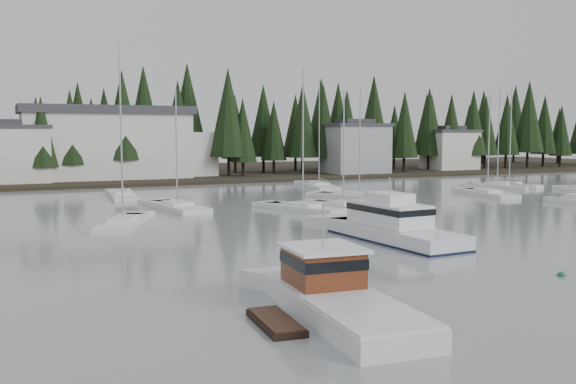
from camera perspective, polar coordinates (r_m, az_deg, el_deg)
name	(u,v)px	position (r m, az deg, el deg)	size (l,w,h in m)	color
far_shore_land	(123,175)	(116.84, -14.43, 1.49)	(240.00, 54.00, 1.00)	black
conifer_treeline	(136,179)	(106.06, -13.37, 1.14)	(200.00, 22.00, 20.00)	black
house_west	(15,153)	(96.82, -23.11, 3.24)	(9.54, 7.42, 8.75)	silver
house_east_a	(355,147)	(111.33, 5.96, 3.97)	(10.60, 8.48, 9.25)	#999EA0
house_east_b	(450,149)	(125.56, 14.18, 3.76)	(9.54, 7.42, 8.25)	silver
harbor_inn	(121,143)	(101.67, -14.66, 4.20)	(29.50, 11.50, 10.90)	silver
lobster_boat_brown	(335,302)	(26.33, 4.19, -9.72)	(5.73, 10.35, 4.99)	white
cabin_cruiser_center	(392,230)	(44.67, 9.27, -3.32)	(4.33, 11.92, 5.04)	white
sailboat_0	(487,195)	(79.25, 17.31, -0.26)	(4.19, 9.74, 12.57)	white
sailboat_2	(359,199)	(72.06, 6.35, -0.58)	(7.02, 10.83, 13.08)	white
sailboat_4	(319,187)	(86.76, 2.77, 0.44)	(4.94, 10.86, 14.75)	white
sailboat_6	(177,209)	(62.93, -9.80, -1.48)	(4.19, 10.11, 12.11)	white
sailboat_7	(497,187)	(90.77, 18.10, 0.41)	(6.07, 8.45, 14.18)	white
sailboat_8	(123,225)	(52.45, -14.43, -2.88)	(6.09, 9.75, 14.77)	white
sailboat_9	(123,197)	(75.60, -14.47, -0.45)	(3.61, 10.78, 11.85)	white
sailboat_10	(343,208)	(62.56, 4.93, -1.46)	(3.60, 8.76, 11.97)	white
sailboat_12	(509,187)	(92.32, 19.05, 0.46)	(5.38, 8.83, 14.17)	white
sailboat_13	(303,210)	(60.88, 1.34, -1.61)	(5.49, 9.73, 13.97)	white
runabout_1	(378,208)	(62.87, 7.98, -1.39)	(3.93, 6.93, 1.42)	white
runabout_2	(576,202)	(73.41, 24.22, -0.86)	(2.69, 5.63, 1.42)	white
mooring_buoy_green	(561,276)	(36.25, 23.11, -6.89)	(0.44, 0.44, 0.44)	#145933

